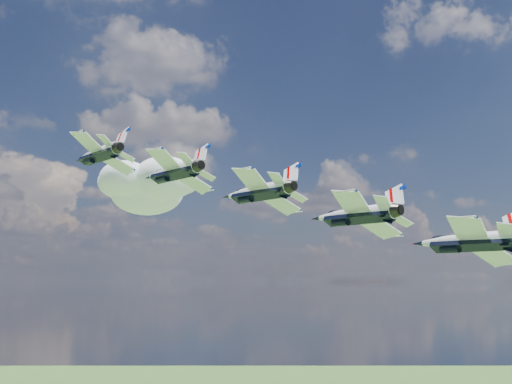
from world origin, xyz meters
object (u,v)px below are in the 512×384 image
object	(u,v)px
jet_2	(256,192)
jet_1	(171,172)
jet_0	(97,154)
jet_3	(353,215)
jet_4	(464,241)

from	to	relation	value
jet_2	jet_1	bearing A→B (deg)	116.45
jet_1	jet_0	bearing A→B (deg)	116.45
jet_0	jet_3	distance (m)	37.81
jet_2	jet_3	bearing A→B (deg)	-63.55
jet_0	jet_1	bearing A→B (deg)	-63.55
jet_3	jet_4	world-z (taller)	jet_3
jet_1	jet_2	xyz separation A→B (m)	(9.16, -7.99, -3.34)
jet_1	jet_3	distance (m)	25.21
jet_3	jet_4	bearing A→B (deg)	-63.55
jet_0	jet_3	xyz separation A→B (m)	(27.48, -23.97, -10.02)
jet_3	jet_4	xyz separation A→B (m)	(9.16, -7.99, -3.34)
jet_1	jet_2	bearing A→B (deg)	-63.55
jet_0	jet_4	xyz separation A→B (m)	(36.63, -31.96, -13.36)
jet_0	jet_2	world-z (taller)	jet_0
jet_0	jet_1	size ratio (longest dim) A/B	1.00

